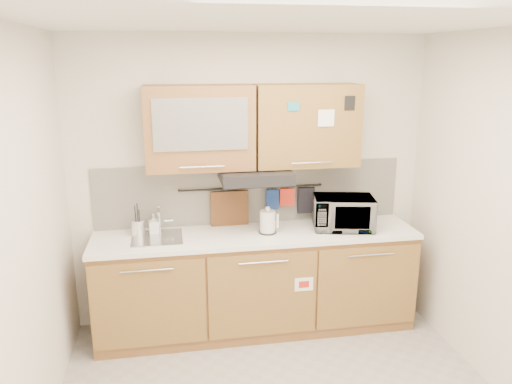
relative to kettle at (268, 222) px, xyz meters
name	(u,v)px	position (x,y,z in m)	size (l,w,h in m)	color
ceiling	(294,19)	(-0.10, -1.17, 1.59)	(3.20, 3.20, 0.00)	white
wall_back	(251,182)	(-0.10, 0.33, 0.29)	(3.20, 3.20, 0.00)	silver
wall_left	(17,256)	(-1.70, -1.17, 0.29)	(3.00, 3.00, 0.00)	silver
base_cabinet	(256,287)	(-0.10, 0.02, -0.61)	(2.80, 0.64, 0.88)	olive
countertop	(256,235)	(-0.10, 0.02, -0.11)	(2.82, 0.62, 0.04)	white
backsplash	(251,193)	(-0.10, 0.31, 0.19)	(2.80, 0.02, 0.56)	silver
upper_cabinets	(253,126)	(-0.10, 0.15, 0.82)	(1.82, 0.37, 0.70)	olive
range_hood	(255,175)	(-0.10, 0.08, 0.41)	(0.60, 0.46, 0.10)	black
sink	(157,238)	(-0.95, 0.03, -0.09)	(0.42, 0.40, 0.26)	silver
utensil_rail	(251,188)	(-0.10, 0.28, 0.25)	(0.02, 0.02, 1.30)	black
utensil_crock	(138,228)	(-1.10, 0.12, -0.02)	(0.15, 0.15, 0.29)	silver
kettle	(268,222)	(0.00, 0.00, 0.00)	(0.17, 0.15, 0.24)	silver
toaster	(352,215)	(0.79, 0.05, 0.01)	(0.29, 0.19, 0.21)	black
microwave	(343,213)	(0.68, 0.00, 0.05)	(0.52, 0.35, 0.29)	#999999
soap_bottle	(154,224)	(-0.97, 0.14, -0.01)	(0.08, 0.08, 0.18)	#999999
cutting_board	(230,214)	(-0.30, 0.26, 0.01)	(0.34, 0.03, 0.42)	brown
oven_mitt	(272,199)	(0.09, 0.26, 0.13)	(0.11, 0.03, 0.19)	navy
dark_pouch	(306,200)	(0.41, 0.26, 0.11)	(0.15, 0.04, 0.24)	black
pot_holder	(287,197)	(0.23, 0.26, 0.14)	(0.13, 0.02, 0.16)	red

